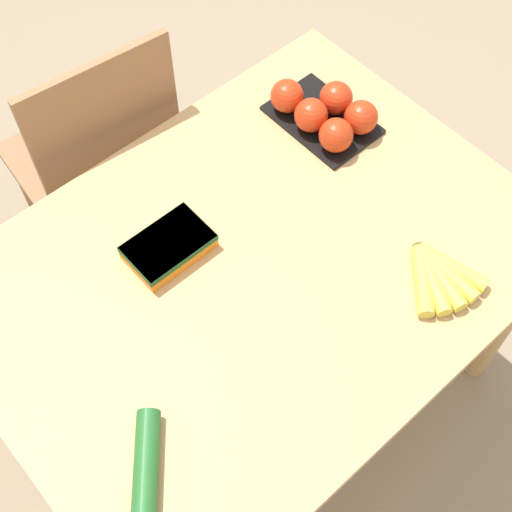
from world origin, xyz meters
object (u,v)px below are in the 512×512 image
at_px(banana_bunch, 438,275).
at_px(cucumber_near, 146,462).
at_px(chair, 102,163).
at_px(carrot_bag, 169,246).
at_px(tomato_pack, 325,113).

xyz_separation_m(banana_bunch, cucumber_near, (-0.69, 0.09, 0.01)).
xyz_separation_m(chair, carrot_bag, (-0.12, -0.50, 0.27)).
height_order(chair, banana_bunch, chair).
relative_size(carrot_bag, cucumber_near, 1.05).
xyz_separation_m(banana_bunch, tomato_pack, (0.12, 0.46, 0.03)).
distance_m(carrot_bag, cucumber_near, 0.46).
bearing_deg(tomato_pack, banana_bunch, -105.05).
bearing_deg(chair, banana_bunch, 111.50).
bearing_deg(tomato_pack, carrot_bag, -175.83).
bearing_deg(chair, carrot_bag, 82.60).
bearing_deg(cucumber_near, tomato_pack, 24.59).
distance_m(tomato_pack, carrot_bag, 0.50).
bearing_deg(tomato_pack, chair, 129.91).
distance_m(chair, cucumber_near, 0.97).
relative_size(chair, carrot_bag, 5.22).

